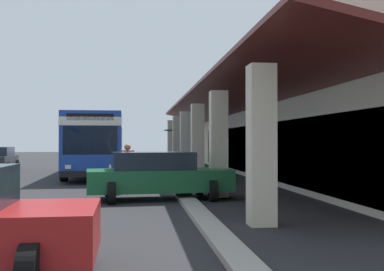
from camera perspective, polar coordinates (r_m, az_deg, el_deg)
The scene contains 7 objects.
ground at distance 25.02m, azimuth 9.06°, elevation -4.84°, with size 120.00×120.00×0.00m, color #262628.
curb_strip at distance 23.33m, azimuth -2.98°, elevation -5.00°, with size 38.38×0.50×0.12m, color #9E998E.
plaza_building at distance 25.79m, azimuth 18.90°, elevation 2.95°, with size 32.29×14.60×6.86m.
transit_bus at distance 25.64m, azimuth -11.31°, elevation -0.59°, with size 11.27×3.03×3.34m.
parked_sedan_green at distance 14.77m, azimuth -4.19°, elevation -4.78°, with size 2.73×4.56×1.47m.
pedestrian at distance 16.82m, azimuth -7.78°, elevation -3.55°, with size 0.60×0.49×1.71m.
potted_palm at distance 32.63m, azimuth -2.08°, elevation -2.91°, with size 1.62×1.80×2.69m.
Camera 1 is at (24.03, 1.24, 1.79)m, focal length 44.29 mm.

